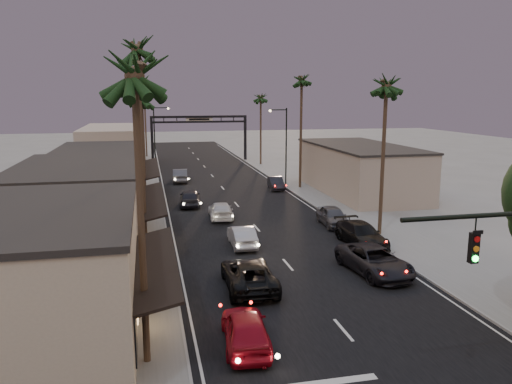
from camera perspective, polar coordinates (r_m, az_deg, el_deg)
name	(u,v)px	position (r m, az deg, el deg)	size (l,w,h in m)	color
ground	(231,198)	(51.18, -2.84, -0.72)	(200.00, 200.00, 0.00)	slate
road	(224,189)	(56.03, -3.69, 0.29)	(14.00, 120.00, 0.02)	black
sidewalk_left	(138,182)	(62.30, -13.36, 1.14)	(5.00, 92.00, 0.12)	slate
sidewalk_right	(288,176)	(64.78, 3.69, 1.79)	(5.00, 92.00, 0.12)	slate
storefront_near	(38,279)	(23.22, -23.68, -9.06)	(8.00, 12.00, 5.50)	tan
storefront_mid	(79,207)	(36.54, -19.54, -1.67)	(8.00, 14.00, 5.50)	gray
storefront_far	(100,176)	(52.24, -17.45, 1.81)	(8.00, 16.00, 5.00)	tan
storefront_dist	(113,148)	(74.95, -16.02, 4.89)	(8.00, 20.00, 6.00)	gray
building_right	(359,170)	(54.79, 11.74, 2.49)	(8.00, 18.00, 5.00)	gray
arch	(199,127)	(80.01, -6.50, 7.42)	(15.20, 0.40, 7.27)	black
streetlight_right	(284,141)	(56.75, 3.20, 5.86)	(2.13, 0.30, 9.00)	black
streetlight_left	(157,134)	(67.64, -11.29, 6.48)	(2.13, 0.30, 9.00)	black
palm_la	(134,63)	(18.48, -13.77, 14.10)	(3.20, 3.20, 13.20)	#38281C
palm_lb	(137,43)	(31.59, -13.46, 16.20)	(3.20, 3.20, 15.20)	#38281C
palm_lc	(141,94)	(45.44, -13.04, 10.83)	(3.20, 3.20, 12.20)	#38281C
palm_ld	(141,79)	(64.48, -13.00, 12.51)	(3.20, 3.20, 14.20)	#38281C
palm_ra	(387,80)	(37.48, 14.72, 12.29)	(3.20, 3.20, 13.20)	#38281C
palm_rb	(302,76)	(56.09, 5.26, 13.02)	(3.20, 3.20, 14.20)	#38281C
palm_rc	(261,95)	(75.36, 0.55, 11.03)	(3.20, 3.20, 12.20)	#38281C
palm_far	(144,89)	(87.45, -12.67, 11.40)	(3.20, 3.20, 13.20)	#38281C
oncoming_red	(246,329)	(21.56, -1.19, -15.35)	(1.85, 4.59, 1.56)	maroon
oncoming_pickup	(249,274)	(27.48, -0.83, -9.39)	(2.59, 5.63, 1.56)	black
oncoming_silver	(242,236)	(34.93, -1.63, -5.03)	(1.53, 4.39, 1.45)	#ABACB1
oncoming_white	(221,210)	(42.80, -4.06, -2.11)	(1.93, 4.75, 1.38)	silver
oncoming_dgrey	(190,198)	(47.89, -7.57, -0.64)	(1.88, 4.68, 1.60)	black
oncoming_grey_far	(180,175)	(61.43, -8.66, 1.88)	(1.70, 4.87, 1.60)	#47474C
curbside_near	(375,260)	(30.45, 13.39, -7.61)	(2.65, 5.74, 1.60)	black
curbside_black	(361,234)	(35.88, 11.95, -4.74)	(2.19, 5.38, 1.56)	black
curbside_grey	(333,216)	(40.78, 8.78, -2.75)	(1.83, 4.55, 1.55)	#414145
curbside_far	(276,183)	(56.03, 2.29, 1.01)	(1.45, 4.16, 1.37)	black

